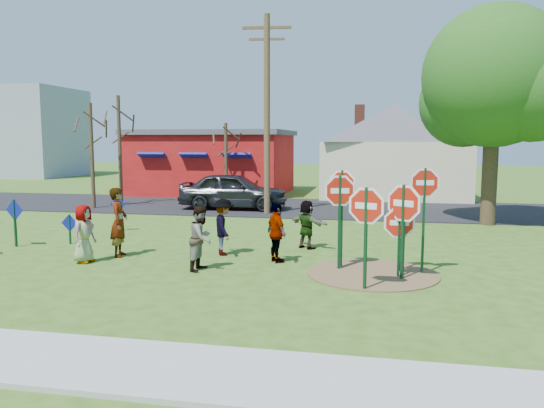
{
  "coord_description": "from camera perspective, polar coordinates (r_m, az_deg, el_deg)",
  "views": [
    {
      "loc": [
        4.56,
        -13.93,
        3.26
      ],
      "look_at": [
        1.65,
        0.7,
        1.47
      ],
      "focal_mm": 35.0,
      "sensor_mm": 36.0,
      "label": 1
    }
  ],
  "objects": [
    {
      "name": "stop_sign_f",
      "position": [
        12.68,
        13.99,
        -0.56
      ],
      "size": [
        1.01,
        0.68,
        2.41
      ],
      "rotation": [
        0.0,
        0.0,
        -0.58
      ],
      "color": "#103D20",
      "rests_on": "ground"
    },
    {
      "name": "blue_diamond_d",
      "position": [
        19.89,
        -16.22,
        -0.56
      ],
      "size": [
        0.58,
        0.1,
        1.28
      ],
      "rotation": [
        0.0,
        0.0,
        0.14
      ],
      "color": "#103D20",
      "rests_on": "ground"
    },
    {
      "name": "red_building",
      "position": [
        33.5,
        -6.25,
        4.57
      ],
      "size": [
        9.4,
        7.69,
        3.9
      ],
      "color": "maroon",
      "rests_on": "ground"
    },
    {
      "name": "ground",
      "position": [
        15.02,
        -6.74,
        -5.76
      ],
      "size": [
        120.0,
        120.0,
        0.0
      ],
      "primitive_type": "plane",
      "color": "#325117",
      "rests_on": "ground"
    },
    {
      "name": "dirt_patch",
      "position": [
        13.33,
        10.74,
        -7.38
      ],
      "size": [
        3.2,
        3.2,
        0.03
      ],
      "primitive_type": "cylinder",
      "color": "brown",
      "rests_on": "ground"
    },
    {
      "name": "bare_tree_west",
      "position": [
        27.76,
        -16.11,
        7.17
      ],
      "size": [
        1.8,
        1.8,
        5.5
      ],
      "color": "#382819",
      "rests_on": "ground"
    },
    {
      "name": "blue_diamond_b",
      "position": [
        18.14,
        -25.94,
        -1.27
      ],
      "size": [
        0.67,
        0.15,
        1.48
      ],
      "rotation": [
        0.0,
        0.0,
        -0.19
      ],
      "color": "#103D20",
      "rests_on": "ground"
    },
    {
      "name": "person_f",
      "position": [
        16.09,
        3.75,
        -2.2
      ],
      "size": [
        1.38,
        1.13,
        1.48
      ],
      "primitive_type": "imported",
      "rotation": [
        0.0,
        0.0,
        2.55
      ],
      "color": "#194D27",
      "rests_on": "ground"
    },
    {
      "name": "blue_diamond_c",
      "position": [
        17.95,
        -20.94,
        -2.21
      ],
      "size": [
        0.57,
        0.05,
        0.96
      ],
      "rotation": [
        0.0,
        0.0,
        -0.01
      ],
      "color": "#103D20",
      "rests_on": "ground"
    },
    {
      "name": "suv",
      "position": [
        25.17,
        -4.16,
        1.44
      ],
      "size": [
        5.16,
        2.24,
        1.73
      ],
      "primitive_type": "imported",
      "rotation": [
        0.0,
        0.0,
        1.61
      ],
      "color": "#303035",
      "rests_on": "road"
    },
    {
      "name": "distant_building",
      "position": [
        54.69,
        -25.48,
        6.94
      ],
      "size": [
        10.0,
        8.0,
        8.0
      ],
      "primitive_type": "cube",
      "color": "#8C939E",
      "rests_on": "ground"
    },
    {
      "name": "stop_sign_a",
      "position": [
        11.63,
        10.09,
        -1.19
      ],
      "size": [
        1.06,
        0.37,
        2.42
      ],
      "rotation": [
        0.0,
        0.0,
        -0.32
      ],
      "color": "#103D20",
      "rests_on": "ground"
    },
    {
      "name": "person_c",
      "position": [
        13.51,
        -7.6,
        -3.65
      ],
      "size": [
        0.71,
        0.86,
        1.63
      ],
      "primitive_type": "imported",
      "rotation": [
        0.0,
        0.0,
        1.45
      ],
      "color": "#984537",
      "rests_on": "ground"
    },
    {
      "name": "road",
      "position": [
        26.04,
        1.08,
        -0.33
      ],
      "size": [
        120.0,
        7.5,
        0.04
      ],
      "primitive_type": "cube",
      "color": "black",
      "rests_on": "ground"
    },
    {
      "name": "person_d",
      "position": [
        15.19,
        -5.26,
        -2.47
      ],
      "size": [
        0.99,
        1.21,
        1.63
      ],
      "primitive_type": "imported",
      "rotation": [
        0.0,
        0.0,
        2.01
      ],
      "color": "#37373C",
      "rests_on": "ground"
    },
    {
      "name": "stop_sign_e",
      "position": [
        12.88,
        13.53,
        -2.49
      ],
      "size": [
        1.01,
        0.07,
        1.84
      ],
      "rotation": [
        0.0,
        0.0,
        0.02
      ],
      "color": "#103D20",
      "rests_on": "ground"
    },
    {
      "name": "person_a",
      "position": [
        15.06,
        -19.59,
        -3.03
      ],
      "size": [
        0.57,
        0.81,
        1.57
      ],
      "primitive_type": "imported",
      "rotation": [
        0.0,
        0.0,
        1.48
      ],
      "color": "#3C478A",
      "rests_on": "ground"
    },
    {
      "name": "person_b",
      "position": [
        15.55,
        -16.15,
        -1.89
      ],
      "size": [
        0.63,
        0.81,
        1.95
      ],
      "primitive_type": "imported",
      "rotation": [
        0.0,
        0.0,
        1.82
      ],
      "color": "#216954",
      "rests_on": "ground"
    },
    {
      "name": "person_e",
      "position": [
        14.21,
        0.5,
        -3.13
      ],
      "size": [
        0.88,
        0.99,
        1.61
      ],
      "primitive_type": "imported",
      "rotation": [
        0.0,
        0.0,
        2.22
      ],
      "color": "#4D3058",
      "rests_on": "ground"
    },
    {
      "name": "utility_pole",
      "position": [
        23.46,
        -0.55,
        9.98
      ],
      "size": [
        2.11,
        0.36,
        8.65
      ],
      "rotation": [
        0.0,
        0.0,
        0.12
      ],
      "color": "#4C3823",
      "rests_on": "ground"
    },
    {
      "name": "leafy_tree",
      "position": [
        22.26,
        23.12,
        11.77
      ],
      "size": [
        5.89,
        5.37,
        8.37
      ],
      "color": "#382819",
      "rests_on": "ground"
    },
    {
      "name": "sidewalk",
      "position": [
        8.75,
        -22.0,
        -15.28
      ],
      "size": [
        22.0,
        1.8,
        0.08
      ],
      "primitive_type": "cube",
      "color": "#9E9E99",
      "rests_on": "ground"
    },
    {
      "name": "stop_sign_g",
      "position": [
        13.38,
        7.29,
        0.39
      ],
      "size": [
        1.04,
        0.3,
        2.55
      ],
      "rotation": [
        0.0,
        0.0,
        0.26
      ],
      "color": "#103D20",
      "rests_on": "ground"
    },
    {
      "name": "cream_house",
      "position": [
        31.95,
        13.02,
        6.05
      ],
      "size": [
        9.4,
        9.4,
        6.5
      ],
      "color": "beige",
      "rests_on": "ground"
    },
    {
      "name": "bare_tree_mid",
      "position": [
        26.82,
        -18.85,
        6.47
      ],
      "size": [
        1.8,
        1.8,
        5.04
      ],
      "color": "#382819",
      "rests_on": "ground"
    },
    {
      "name": "stop_sign_d",
      "position": [
        13.52,
        13.8,
        -0.29
      ],
      "size": [
        0.93,
        0.08,
        2.27
      ],
      "rotation": [
        0.0,
        0.0,
        0.07
      ],
      "color": "#103D20",
      "rests_on": "ground"
    },
    {
      "name": "stop_sign_c",
      "position": [
        13.33,
        16.07,
        0.85
      ],
      "size": [
        0.96,
        0.18,
        2.74
      ],
      "rotation": [
        0.0,
        0.0,
        0.17
      ],
      "color": "#103D20",
      "rests_on": "ground"
    },
    {
      "name": "stop_sign_b",
      "position": [
        13.57,
        7.54,
        1.13
      ],
      "size": [
        0.94,
        0.21,
        2.65
      ],
      "rotation": [
        0.0,
        0.0,
        -0.21
      ],
      "color": "#103D20",
      "rests_on": "ground"
    },
    {
      "name": "bare_tree_east",
      "position": [
        28.48,
        -4.98,
        5.71
      ],
      "size": [
        1.8,
        1.8,
        4.2
      ],
      "color": "#382819",
      "rests_on": "ground"
    }
  ]
}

